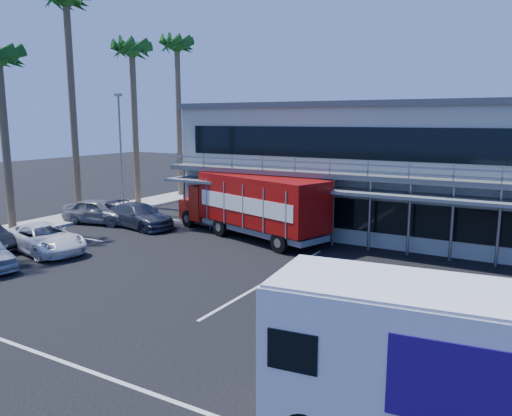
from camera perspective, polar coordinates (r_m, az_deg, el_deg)
The scene contains 12 objects.
ground at distance 19.10m, azimuth -7.91°, elevation -9.50°, with size 120.00×120.00×0.00m, color black.
building at distance 30.29m, azimuth 14.43°, elevation 4.63°, with size 22.40×12.00×7.30m.
curb_strip at distance 33.62m, azimuth -21.88°, elevation -1.43°, with size 3.00×32.00×0.16m, color #A5A399.
palm_d at distance 35.03m, azimuth -20.81°, elevation 20.05°, with size 2.80×2.80×14.75m.
palm_e at distance 37.72m, azimuth -13.96°, elevation 16.20°, with size 2.80×2.80×12.25m.
palm_f at distance 42.19m, azimuth -9.00°, elevation 16.92°, with size 2.80×2.80×13.25m.
light_pole_far at distance 35.76m, azimuth -15.21°, elevation 6.75°, with size 0.50×0.25×8.09m.
red_truck at distance 26.91m, azimuth -0.45°, elevation 0.50°, with size 10.42×5.44×3.44m.
white_van at distance 10.40m, azimuth 21.22°, elevation -16.91°, with size 7.07×3.13×3.35m.
parked_car_c at distance 26.29m, azimuth -23.02°, elevation -3.21°, with size 2.30×4.98×1.39m, color white.
parked_car_d at distance 30.52m, azimuth -13.20°, elevation -0.86°, with size 2.00×4.93×1.43m, color #313441.
parked_car_e at distance 32.35m, azimuth -17.55°, elevation -0.35°, with size 1.83×4.54×1.55m, color slate.
Camera 1 is at (11.22, -14.09, 6.38)m, focal length 35.00 mm.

